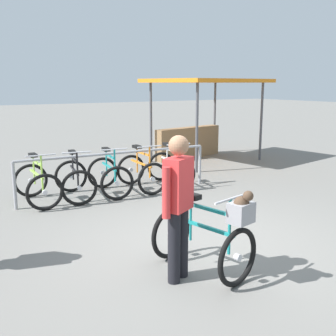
{
  "coord_description": "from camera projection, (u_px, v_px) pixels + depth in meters",
  "views": [
    {
      "loc": [
        -3.29,
        -4.24,
        2.17
      ],
      "look_at": [
        -0.28,
        0.53,
        1.0
      ],
      "focal_mm": 43.48,
      "sensor_mm": 36.0,
      "label": 1
    }
  ],
  "objects": [
    {
      "name": "ground_plane",
      "position": [
        206.0,
        242.0,
        5.67
      ],
      "size": [
        80.0,
        80.0,
        0.0
      ],
      "primitive_type": "plane",
      "color": "slate"
    },
    {
      "name": "market_stall",
      "position": [
        198.0,
        111.0,
        11.64
      ],
      "size": [
        3.42,
        2.75,
        2.3
      ],
      "color": "#4C4C51",
      "rests_on": "ground"
    },
    {
      "name": "bike_rack_rail",
      "position": [
        117.0,
        161.0,
        7.94
      ],
      "size": [
        3.9,
        0.29,
        0.88
      ],
      "color": "#99999E",
      "rests_on": "ground"
    },
    {
      "name": "racked_bike_lime",
      "position": [
        37.0,
        184.0,
        7.45
      ],
      "size": [
        0.67,
        1.11,
        0.97
      ],
      "color": "black",
      "rests_on": "ground"
    },
    {
      "name": "featured_bicycle",
      "position": [
        210.0,
        234.0,
        4.64
      ],
      "size": [
        0.87,
        1.25,
        1.09
      ],
      "color": "black",
      "rests_on": "ground"
    },
    {
      "name": "racked_bike_black",
      "position": [
        75.0,
        180.0,
        7.78
      ],
      "size": [
        0.85,
        1.19,
        0.97
      ],
      "color": "black",
      "rests_on": "ground"
    },
    {
      "name": "person_with_featured_bike",
      "position": [
        178.0,
        202.0,
        4.43
      ],
      "size": [
        0.48,
        0.33,
        1.64
      ],
      "color": "black",
      "rests_on": "ground"
    },
    {
      "name": "racked_bike_teal",
      "position": [
        109.0,
        176.0,
        8.1
      ],
      "size": [
        0.8,
        1.17,
        0.97
      ],
      "color": "black",
      "rests_on": "ground"
    },
    {
      "name": "racked_bike_white",
      "position": [
        171.0,
        169.0,
        8.76
      ],
      "size": [
        0.8,
        1.17,
        0.97
      ],
      "color": "black",
      "rests_on": "ground"
    },
    {
      "name": "racked_bike_orange",
      "position": [
        141.0,
        172.0,
        8.43
      ],
      "size": [
        0.7,
        1.12,
        0.97
      ],
      "color": "black",
      "rests_on": "ground"
    }
  ]
}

